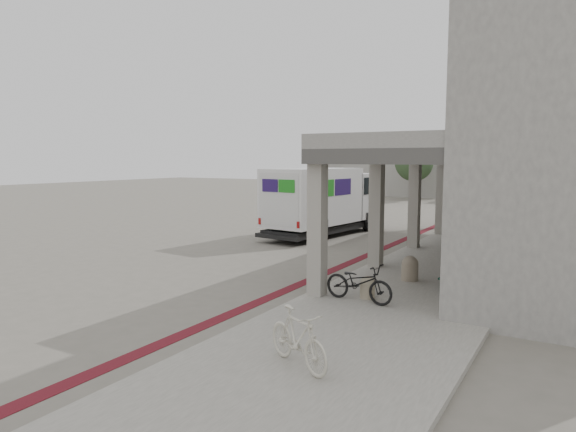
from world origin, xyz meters
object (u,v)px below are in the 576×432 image
Objects in this scene: fedex_truck at (324,200)px; utility_cabinet at (463,267)px; bicycle_cream at (298,338)px; bicycle_black at (359,282)px; bench at (461,277)px.

fedex_truck reaches higher than utility_cabinet.
bicycle_black is at bearing 36.31° from bicycle_cream.
fedex_truck is 4.23× the size of bicycle_black.
bench is 1.98× the size of utility_cabinet.
bicycle_cream is (-1.13, -6.88, -0.02)m from utility_cabinet.
fedex_truck is 4.61× the size of bicycle_cream.
bench is at bearing -69.01° from utility_cabinet.
bicycle_cream is at bearing -84.69° from utility_cabinet.
bicycle_cream is at bearing -163.96° from bicycle_black.
bicycle_cream reaches higher than bench.
bicycle_cream is at bearing -58.27° from fedex_truck.
bench is 6.50m from bicycle_cream.
bicycle_black is (-1.78, -2.83, -0.04)m from utility_cabinet.
bicycle_black reaches higher than bench.
utility_cabinet is 3.35m from bicycle_black.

